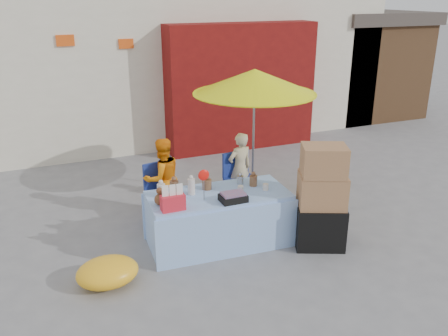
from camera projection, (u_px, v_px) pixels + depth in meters
name	position (u px, v px, depth m)	size (l,w,h in m)	color
ground	(221.00, 261.00, 5.97)	(80.00, 80.00, 0.00)	slate
market_table	(218.00, 218.00, 6.27)	(1.92, 0.99, 1.13)	#9CB9F9
chair_left	(166.00, 204.00, 6.96)	(0.56, 0.55, 0.85)	navy
chair_right	(243.00, 191.00, 7.42)	(0.56, 0.55, 0.85)	navy
vendor_orange	(163.00, 178.00, 6.96)	(0.59, 0.46, 1.22)	orange
vendor_beige	(240.00, 169.00, 7.42)	(0.42, 0.28, 1.16)	#CBBC90
umbrella	(255.00, 82.00, 7.20)	(1.90, 1.90, 2.09)	gray
box_stack	(321.00, 201.00, 6.13)	(0.78, 0.72, 1.39)	black
tarp_bundle	(107.00, 272.00, 5.43)	(0.71, 0.57, 0.32)	yellow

